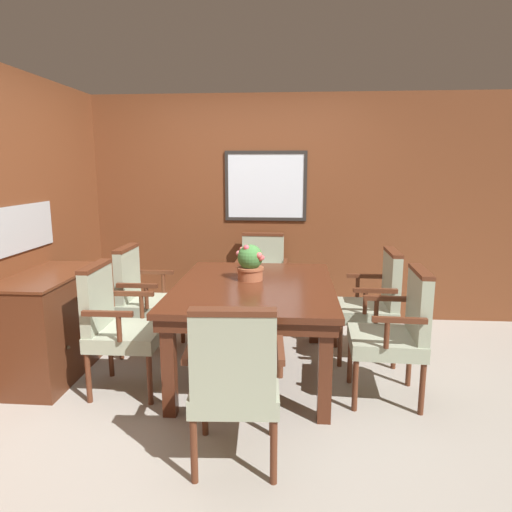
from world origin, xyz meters
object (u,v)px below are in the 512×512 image
object	(u,v)px
chair_head_near	(235,378)
potted_plant	(250,263)
dining_table	(255,295)
chair_right_near	(397,329)
sideboard_cabinet	(51,325)
chair_right_far	(374,300)
chair_head_far	(262,276)
chair_left_near	(116,322)
chair_left_far	(143,295)

from	to	relation	value
chair_head_near	potted_plant	bearing A→B (deg)	-91.84
dining_table	chair_right_near	bearing A→B (deg)	-18.47
chair_head_near	sideboard_cabinet	distance (m)	1.95
chair_right_far	chair_head_far	bearing A→B (deg)	-127.36
dining_table	chair_left_near	world-z (taller)	chair_left_near
dining_table	chair_right_far	xyz separation A→B (m)	(1.02, 0.37, -0.13)
chair_head_near	chair_head_far	size ratio (longest dim) A/B	1.00
dining_table	chair_left_near	bearing A→B (deg)	-159.71
dining_table	potted_plant	world-z (taller)	potted_plant
dining_table	chair_head_far	distance (m)	1.21
chair_right_far	potted_plant	bearing A→B (deg)	-76.46
chair_right_far	chair_left_far	xyz separation A→B (m)	(-2.08, 0.01, 0.00)
chair_left_near	chair_right_near	xyz separation A→B (m)	(2.07, 0.02, 0.00)
chair_right_far	sideboard_cabinet	distance (m)	2.72
chair_head_near	chair_left_near	bearing A→B (deg)	-43.50
chair_right_far	chair_left_far	world-z (taller)	same
chair_left_near	chair_right_near	distance (m)	2.07
dining_table	potted_plant	xyz separation A→B (m)	(-0.05, 0.13, 0.24)
chair_right_far	chair_left_far	distance (m)	2.08
chair_head_far	potted_plant	bearing A→B (deg)	-89.29
chair_left_near	chair_right_far	bearing A→B (deg)	-70.56
chair_head_far	chair_right_near	size ratio (longest dim) A/B	1.00
chair_right_far	sideboard_cabinet	xyz separation A→B (m)	(-2.67, -0.53, -0.11)
dining_table	chair_left_near	size ratio (longest dim) A/B	1.67
chair_left_near	chair_right_far	distance (m)	2.17
dining_table	chair_left_far	xyz separation A→B (m)	(-1.05, 0.38, -0.13)
dining_table	chair_right_near	world-z (taller)	chair_right_near
dining_table	sideboard_cabinet	world-z (taller)	sideboard_cabinet
potted_plant	chair_right_far	bearing A→B (deg)	12.60
dining_table	chair_head_far	bearing A→B (deg)	90.98
chair_left_near	sideboard_cabinet	distance (m)	0.68
chair_head_far	chair_right_near	xyz separation A→B (m)	(1.08, -1.55, 0.00)
chair_left_near	chair_right_far	xyz separation A→B (m)	(2.04, 0.75, 0.00)
chair_head_far	potted_plant	distance (m)	1.13
chair_head_near	chair_right_far	bearing A→B (deg)	-126.38
chair_left_far	sideboard_cabinet	distance (m)	0.81
chair_left_far	chair_head_near	bearing A→B (deg)	-146.36
dining_table	chair_left_far	world-z (taller)	chair_left_far
chair_right_far	chair_left_far	bearing A→B (deg)	-89.27
chair_left_far	chair_right_near	world-z (taller)	same
dining_table	chair_head_near	world-z (taller)	chair_head_near
dining_table	chair_left_far	size ratio (longest dim) A/B	1.67
chair_right_far	chair_right_near	xyz separation A→B (m)	(0.04, -0.73, 0.00)
chair_head_near	chair_right_near	world-z (taller)	same
sideboard_cabinet	chair_right_near	bearing A→B (deg)	-4.09
chair_left_far	potted_plant	xyz separation A→B (m)	(1.01, -0.25, 0.37)
chair_right_near	sideboard_cabinet	world-z (taller)	chair_right_near
chair_left_far	sideboard_cabinet	size ratio (longest dim) A/B	0.96
chair_right_near	potted_plant	distance (m)	1.26
dining_table	sideboard_cabinet	size ratio (longest dim) A/B	1.60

